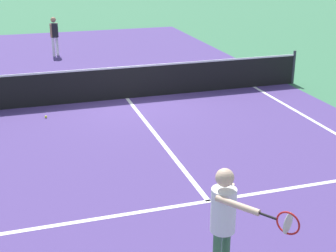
% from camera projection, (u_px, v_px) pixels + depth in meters
% --- Properties ---
extents(ground_plane, '(60.00, 60.00, 0.00)m').
position_uv_depth(ground_plane, '(127.00, 98.00, 14.33)').
color(ground_plane, '#38724C').
extents(court_surface_inbounds, '(10.62, 24.40, 0.00)m').
position_uv_depth(court_surface_inbounds, '(127.00, 98.00, 14.33)').
color(court_surface_inbounds, '#4C387A').
rests_on(court_surface_inbounds, ground_plane).
extents(line_service_near, '(8.22, 0.10, 0.01)m').
position_uv_depth(line_service_near, '(209.00, 201.00, 8.61)').
color(line_service_near, white).
rests_on(line_service_near, ground_plane).
extents(line_center_service, '(0.10, 6.40, 0.01)m').
position_uv_depth(line_center_service, '(158.00, 137.00, 11.47)').
color(line_center_service, white).
rests_on(line_center_service, ground_plane).
extents(net, '(11.04, 0.09, 1.07)m').
position_uv_depth(net, '(127.00, 82.00, 14.16)').
color(net, '#33383D').
rests_on(net, ground_plane).
extents(player_near, '(0.66, 1.14, 1.70)m').
position_uv_depth(player_near, '(225.00, 216.00, 6.11)').
color(player_near, '#3F7247').
rests_on(player_near, ground_plane).
extents(player_far, '(0.33, 0.32, 1.55)m').
position_uv_depth(player_far, '(54.00, 33.00, 19.41)').
color(player_far, white).
rests_on(player_far, ground_plane).
extents(tennis_ball_near_net, '(0.07, 0.07, 0.07)m').
position_uv_depth(tennis_ball_near_net, '(46.00, 117.00, 12.71)').
color(tennis_ball_near_net, '#CCE033').
rests_on(tennis_ball_near_net, ground_plane).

